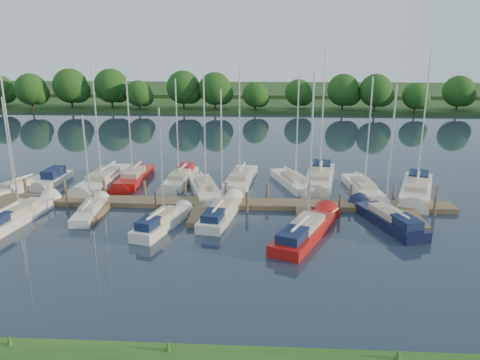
# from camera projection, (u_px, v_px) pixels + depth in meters

# --- Properties ---
(ground) EXTENTS (260.00, 260.00, 0.00)m
(ground) POSITION_uv_depth(u_px,v_px,m) (188.00, 246.00, 30.52)
(ground) COLOR #1A2534
(ground) RESTS_ON ground
(dock) EXTENTS (40.00, 6.00, 0.40)m
(dock) POSITION_uv_depth(u_px,v_px,m) (203.00, 206.00, 37.47)
(dock) COLOR brown
(dock) RESTS_ON ground
(mooring_pilings) EXTENTS (38.24, 2.84, 2.00)m
(mooring_pilings) POSITION_uv_depth(u_px,v_px,m) (204.00, 197.00, 38.43)
(mooring_pilings) COLOR #473D33
(mooring_pilings) RESTS_ON ground
(far_shore) EXTENTS (180.00, 30.00, 0.60)m
(far_shore) POSITION_uv_depth(u_px,v_px,m) (244.00, 103.00, 102.32)
(far_shore) COLOR #203F18
(far_shore) RESTS_ON ground
(distant_hill) EXTENTS (220.00, 40.00, 1.40)m
(distant_hill) POSITION_uv_depth(u_px,v_px,m) (248.00, 90.00, 126.17)
(distant_hill) COLOR #2C4D21
(distant_hill) RESTS_ON ground
(treeline) EXTENTS (146.04, 9.67, 8.28)m
(treeline) POSITION_uv_depth(u_px,v_px,m) (250.00, 91.00, 88.75)
(treeline) COLOR #38281C
(treeline) RESTS_ON ground
(sailboat_n_0) EXTENTS (3.60, 6.74, 8.73)m
(sailboat_n_0) POSITION_uv_depth(u_px,v_px,m) (17.00, 189.00, 41.69)
(sailboat_n_0) COLOR silver
(sailboat_n_0) RESTS_ON ground
(motorboat) EXTENTS (1.82, 5.48, 1.75)m
(motorboat) POSITION_uv_depth(u_px,v_px,m) (53.00, 180.00, 44.07)
(motorboat) COLOR silver
(motorboat) RESTS_ON ground
(sailboat_n_2) EXTENTS (2.96, 10.32, 13.04)m
(sailboat_n_2) POSITION_uv_depth(u_px,v_px,m) (103.00, 182.00, 43.72)
(sailboat_n_2) COLOR silver
(sailboat_n_2) RESTS_ON ground
(sailboat_n_3) EXTENTS (2.14, 8.33, 10.79)m
(sailboat_n_3) POSITION_uv_depth(u_px,v_px,m) (134.00, 179.00, 44.43)
(sailboat_n_3) COLOR #A9120F
(sailboat_n_3) RESTS_ON ground
(sailboat_n_4) EXTENTS (2.46, 7.92, 10.13)m
(sailboat_n_4) POSITION_uv_depth(u_px,v_px,m) (180.00, 180.00, 44.24)
(sailboat_n_4) COLOR silver
(sailboat_n_4) RESTS_ON ground
(sailboat_n_5) EXTENTS (3.98, 8.41, 10.79)m
(sailboat_n_5) POSITION_uv_depth(u_px,v_px,m) (205.00, 191.00, 40.85)
(sailboat_n_5) COLOR silver
(sailboat_n_5) RESTS_ON ground
(sailboat_n_6) EXTENTS (2.99, 9.10, 11.53)m
(sailboat_n_6) POSITION_uv_depth(u_px,v_px,m) (240.00, 181.00, 43.87)
(sailboat_n_6) COLOR silver
(sailboat_n_6) RESTS_ON ground
(sailboat_n_7) EXTENTS (4.17, 8.41, 10.68)m
(sailboat_n_7) POSITION_uv_depth(u_px,v_px,m) (294.00, 183.00, 43.24)
(sailboat_n_7) COLOR silver
(sailboat_n_7) RESTS_ON ground
(sailboat_n_8) EXTENTS (3.84, 10.45, 13.01)m
(sailboat_n_8) POSITION_uv_depth(u_px,v_px,m) (320.00, 179.00, 44.39)
(sailboat_n_8) COLOR silver
(sailboat_n_8) RESTS_ON ground
(sailboat_n_9) EXTENTS (2.65, 8.33, 10.50)m
(sailboat_n_9) POSITION_uv_depth(u_px,v_px,m) (363.00, 190.00, 41.35)
(sailboat_n_9) COLOR silver
(sailboat_n_9) RESTS_ON ground
(sailboat_n_10) EXTENTS (5.14, 10.10, 12.75)m
(sailboat_n_10) POSITION_uv_depth(u_px,v_px,m) (416.00, 190.00, 40.99)
(sailboat_n_10) COLOR silver
(sailboat_n_10) RESTS_ON ground
(sailboat_s_0) EXTENTS (2.96, 8.76, 11.11)m
(sailboat_s_0) POSITION_uv_depth(u_px,v_px,m) (16.00, 217.00, 34.66)
(sailboat_s_0) COLOR silver
(sailboat_s_0) RESTS_ON ground
(sailboat_s_1) EXTENTS (1.85, 6.21, 7.98)m
(sailboat_s_1) POSITION_uv_depth(u_px,v_px,m) (90.00, 211.00, 36.03)
(sailboat_s_1) COLOR silver
(sailboat_s_1) RESTS_ON ground
(sailboat_s_2) EXTENTS (3.17, 6.87, 9.02)m
(sailboat_s_2) POSITION_uv_depth(u_px,v_px,m) (161.00, 224.00, 33.30)
(sailboat_s_2) COLOR silver
(sailboat_s_2) RESTS_ON ground
(sailboat_s_3) EXTENTS (2.92, 7.88, 10.00)m
(sailboat_s_3) POSITION_uv_depth(u_px,v_px,m) (221.00, 214.00, 35.34)
(sailboat_s_3) COLOR silver
(sailboat_s_3) RESTS_ON ground
(sailboat_s_4) EXTENTS (5.12, 8.79, 11.46)m
(sailboat_s_4) POSITION_uv_depth(u_px,v_px,m) (305.00, 232.00, 31.84)
(sailboat_s_4) COLOR #A9120F
(sailboat_s_4) RESTS_ON ground
(sailboat_s_5) EXTENTS (4.02, 8.10, 10.47)m
(sailboat_s_5) POSITION_uv_depth(u_px,v_px,m) (388.00, 220.00, 33.98)
(sailboat_s_5) COLOR black
(sailboat_s_5) RESTS_ON ground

